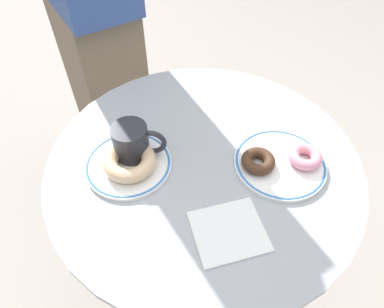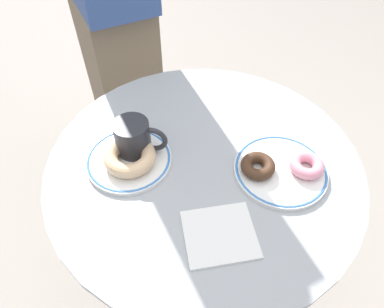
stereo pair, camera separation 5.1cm
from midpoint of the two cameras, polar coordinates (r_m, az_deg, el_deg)
name	(u,v)px [view 1 (the left image)]	position (r m, az deg, el deg)	size (l,w,h in m)	color
ground_plane	(199,280)	(1.44, 0.12, -20.06)	(7.00, 7.00, 0.02)	#9E9389
cafe_table	(202,215)	(1.01, 0.16, -10.06)	(0.73, 0.73, 0.72)	#999EA3
plate_left	(129,164)	(0.81, -12.17, -1.74)	(0.20, 0.20, 0.01)	white
plate_right	(280,163)	(0.81, 12.57, -1.59)	(0.21, 0.21, 0.01)	white
donut_glazed	(130,161)	(0.79, -12.07, -1.21)	(0.12, 0.12, 0.03)	#E0B789
donut_pink_frosted	(305,157)	(0.82, 16.45, -0.50)	(0.08, 0.08, 0.03)	pink
donut_chocolate	(258,161)	(0.78, 9.04, -1.21)	(0.08, 0.08, 0.03)	#422819
paper_napkin	(229,231)	(0.70, 3.97, -12.68)	(0.14, 0.13, 0.01)	white
coffee_mug	(133,143)	(0.80, -11.52, 1.77)	(0.12, 0.08, 0.09)	#28282D
person_figure	(91,14)	(1.30, -17.52, 21.18)	(0.40, 0.46, 1.59)	brown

